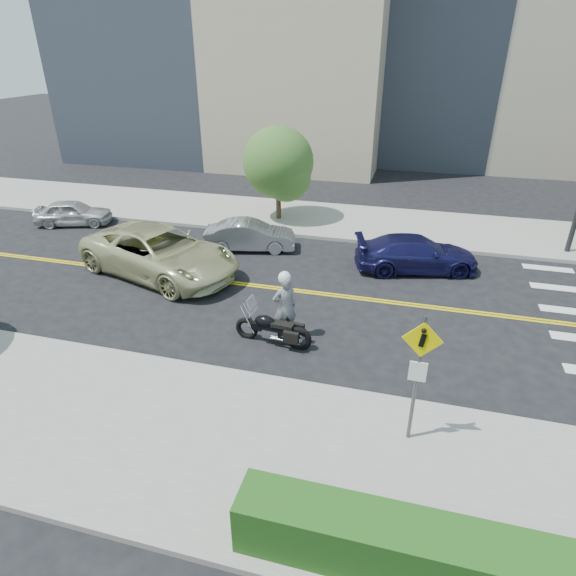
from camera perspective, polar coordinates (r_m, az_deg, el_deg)
The scene contains 12 objects.
ground_plane at distance 16.80m, azimuth 0.55°, elevation -0.26°, with size 120.00×120.00×0.00m, color black.
sidewalk_near at distance 10.98m, azimuth -9.82°, elevation -17.50°, with size 60.00×5.00×0.15m, color #9E9B91.
sidewalk_far at distance 23.54m, azimuth 5.19°, elevation 8.01°, with size 60.00×5.00×0.15m, color #9E9B91.
building_mid at distance 40.75m, azimuth 24.07°, elevation 28.26°, with size 18.00×14.00×20.00m, color #A39984.
pedestrian_sign at distance 9.98m, azimuth 15.17°, elevation -9.20°, with size 0.78×0.08×3.00m.
motorcyclist at distance 13.67m, azimuth -0.40°, elevation -2.08°, with size 0.87×0.81×2.12m.
motorcycle at distance 13.59m, azimuth -1.80°, elevation -4.11°, with size 2.23×0.68×1.36m, color black, non-canonical shape.
suv at distance 18.27m, azimuth -14.98°, elevation 4.10°, with size 2.87×6.23×1.73m, color beige.
parked_car_white at distance 25.04m, azimuth -24.13°, elevation 8.15°, with size 1.39×3.46×1.18m, color beige.
parked_car_silver at distance 20.05m, azimuth -4.53°, elevation 6.23°, with size 1.30×3.72×1.22m, color gray.
parked_car_blue at distance 18.70m, azimuth 14.96°, elevation 3.95°, with size 1.85×4.55×1.32m, color #1B1B51.
tree_far_a at distance 22.83m, azimuth -1.18°, elevation 14.68°, with size 3.26×3.26×4.46m.
Camera 1 is at (3.72, -14.46, 7.70)m, focal length 30.00 mm.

